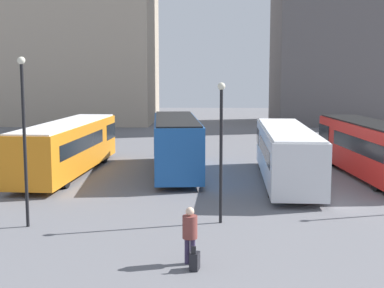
{
  "coord_description": "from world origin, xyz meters",
  "views": [
    {
      "loc": [
        -0.36,
        -9.28,
        5.62
      ],
      "look_at": [
        -1.17,
        14.09,
        2.55
      ],
      "focal_mm": 50.0,
      "sensor_mm": 36.0,
      "label": 1
    }
  ],
  "objects_px": {
    "bus_2": "(286,152)",
    "lamp_post_2": "(221,141)",
    "bus_3": "(370,147)",
    "bus_0": "(69,145)",
    "traveler": "(190,230)",
    "suitcase": "(195,261)",
    "lamp_post_0": "(24,129)",
    "bus_1": "(176,143)"
  },
  "relations": [
    {
      "from": "bus_2",
      "to": "bus_0",
      "type": "bearing_deg",
      "value": 82.51
    },
    {
      "from": "traveler",
      "to": "lamp_post_0",
      "type": "xyz_separation_m",
      "value": [
        -6.16,
        3.7,
        2.6
      ]
    },
    {
      "from": "bus_2",
      "to": "suitcase",
      "type": "distance_m",
      "value": 13.7
    },
    {
      "from": "bus_3",
      "to": "suitcase",
      "type": "bearing_deg",
      "value": 142.83
    },
    {
      "from": "lamp_post_2",
      "to": "suitcase",
      "type": "bearing_deg",
      "value": -99.58
    },
    {
      "from": "lamp_post_2",
      "to": "bus_1",
      "type": "bearing_deg",
      "value": 102.88
    },
    {
      "from": "bus_0",
      "to": "traveler",
      "type": "height_order",
      "value": "bus_0"
    },
    {
      "from": "bus_0",
      "to": "lamp_post_2",
      "type": "relative_size",
      "value": 2.37
    },
    {
      "from": "suitcase",
      "to": "traveler",
      "type": "bearing_deg",
      "value": 28.94
    },
    {
      "from": "bus_0",
      "to": "traveler",
      "type": "bearing_deg",
      "value": -149.74
    },
    {
      "from": "lamp_post_2",
      "to": "bus_3",
      "type": "bearing_deg",
      "value": 48.72
    },
    {
      "from": "bus_2",
      "to": "lamp_post_2",
      "type": "distance_m",
      "value": 8.85
    },
    {
      "from": "lamp_post_0",
      "to": "traveler",
      "type": "bearing_deg",
      "value": -30.96
    },
    {
      "from": "bus_3",
      "to": "traveler",
      "type": "distance_m",
      "value": 16.83
    },
    {
      "from": "bus_2",
      "to": "lamp_post_0",
      "type": "bearing_deg",
      "value": 131.07
    },
    {
      "from": "traveler",
      "to": "lamp_post_2",
      "type": "height_order",
      "value": "lamp_post_2"
    },
    {
      "from": "lamp_post_0",
      "to": "bus_0",
      "type": "bearing_deg",
      "value": 96.79
    },
    {
      "from": "bus_1",
      "to": "suitcase",
      "type": "height_order",
      "value": "bus_1"
    },
    {
      "from": "bus_1",
      "to": "suitcase",
      "type": "relative_size",
      "value": 14.37
    },
    {
      "from": "suitcase",
      "to": "bus_0",
      "type": "bearing_deg",
      "value": 38.46
    },
    {
      "from": "traveler",
      "to": "lamp_post_2",
      "type": "bearing_deg",
      "value": -1.07
    },
    {
      "from": "suitcase",
      "to": "lamp_post_0",
      "type": "relative_size",
      "value": 0.12
    },
    {
      "from": "lamp_post_0",
      "to": "lamp_post_2",
      "type": "xyz_separation_m",
      "value": [
        7.15,
        0.77,
        -0.48
      ]
    },
    {
      "from": "bus_3",
      "to": "lamp_post_0",
      "type": "distance_m",
      "value": 18.71
    },
    {
      "from": "bus_2",
      "to": "lamp_post_0",
      "type": "xyz_separation_m",
      "value": [
        -10.71,
        -8.72,
        2.06
      ]
    },
    {
      "from": "bus_0",
      "to": "suitcase",
      "type": "height_order",
      "value": "bus_0"
    },
    {
      "from": "bus_2",
      "to": "lamp_post_2",
      "type": "xyz_separation_m",
      "value": [
        -3.55,
        -7.95,
        1.58
      ]
    },
    {
      "from": "bus_0",
      "to": "bus_2",
      "type": "distance_m",
      "value": 12.15
    },
    {
      "from": "traveler",
      "to": "lamp_post_0",
      "type": "relative_size",
      "value": 0.28
    },
    {
      "from": "bus_2",
      "to": "suitcase",
      "type": "relative_size",
      "value": 15.89
    },
    {
      "from": "bus_0",
      "to": "traveler",
      "type": "relative_size",
      "value": 7.27
    },
    {
      "from": "bus_3",
      "to": "traveler",
      "type": "bearing_deg",
      "value": 141.48
    },
    {
      "from": "suitcase",
      "to": "bus_3",
      "type": "bearing_deg",
      "value": -20.95
    },
    {
      "from": "suitcase",
      "to": "lamp_post_2",
      "type": "height_order",
      "value": "lamp_post_2"
    },
    {
      "from": "bus_3",
      "to": "bus_0",
      "type": "bearing_deg",
      "value": 83.8
    },
    {
      "from": "traveler",
      "to": "lamp_post_2",
      "type": "xyz_separation_m",
      "value": [
        0.99,
        4.47,
        2.12
      ]
    },
    {
      "from": "bus_0",
      "to": "bus_3",
      "type": "distance_m",
      "value": 16.79
    },
    {
      "from": "traveler",
      "to": "lamp_post_2",
      "type": "relative_size",
      "value": 0.33
    },
    {
      "from": "bus_1",
      "to": "bus_3",
      "type": "height_order",
      "value": "bus_1"
    },
    {
      "from": "suitcase",
      "to": "lamp_post_0",
      "type": "xyz_separation_m",
      "value": [
        -6.32,
        4.19,
        3.37
      ]
    },
    {
      "from": "bus_1",
      "to": "suitcase",
      "type": "xyz_separation_m",
      "value": [
        1.53,
        -15.34,
        -1.45
      ]
    },
    {
      "from": "bus_0",
      "to": "lamp_post_2",
      "type": "xyz_separation_m",
      "value": [
        8.43,
        -9.93,
        1.55
      ]
    }
  ]
}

